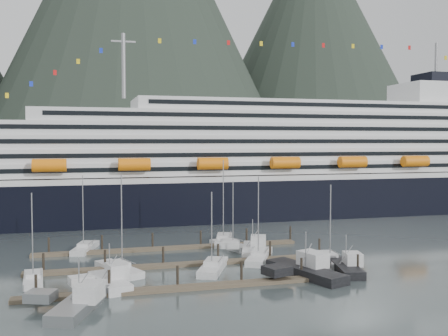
{
  "coord_description": "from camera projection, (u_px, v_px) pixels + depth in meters",
  "views": [
    {
      "loc": [
        -20.13,
        -77.64,
        19.81
      ],
      "look_at": [
        6.85,
        22.0,
        14.4
      ],
      "focal_mm": 42.0,
      "sensor_mm": 36.0,
      "label": 1
    }
  ],
  "objects": [
    {
      "name": "sailboat_a",
      "position": [
        33.0,
        280.0,
        72.97
      ],
      "size": [
        3.18,
        8.92,
        13.09
      ],
      "rotation": [
        0.0,
        0.0,
        1.65
      ],
      "color": "silver",
      "rests_on": "ground"
    },
    {
      "name": "sailboat_g",
      "position": [
        224.0,
        240.0,
        101.46
      ],
      "size": [
        6.3,
        11.95,
        16.66
      ],
      "rotation": [
        0.0,
        0.0,
        1.26
      ],
      "color": "silver",
      "rests_on": "ground"
    },
    {
      "name": "sailboat_c",
      "position": [
        213.0,
        268.0,
        79.75
      ],
      "size": [
        7.13,
        10.98,
        12.69
      ],
      "rotation": [
        0.0,
        0.0,
        1.14
      ],
      "color": "silver",
      "rests_on": "ground"
    },
    {
      "name": "sailboat_e",
      "position": [
        85.0,
        248.0,
        94.18
      ],
      "size": [
        5.3,
        10.29,
        14.1
      ],
      "rotation": [
        0.0,
        0.0,
        1.28
      ],
      "color": "silver",
      "rests_on": "ground"
    },
    {
      "name": "trawler_b",
      "position": [
        109.0,
        281.0,
        70.74
      ],
      "size": [
        8.29,
        10.52,
        6.48
      ],
      "rotation": [
        0.0,
        0.0,
        1.82
      ],
      "color": "silver",
      "rests_on": "ground"
    },
    {
      "name": "dock_near",
      "position": [
        202.0,
        286.0,
        70.24
      ],
      "size": [
        48.18,
        2.28,
        3.2
      ],
      "color": "#4D4031",
      "rests_on": "ground"
    },
    {
      "name": "trawler_c",
      "position": [
        305.0,
        270.0,
        76.35
      ],
      "size": [
        11.15,
        14.54,
        7.21
      ],
      "rotation": [
        0.0,
        0.0,
        1.89
      ],
      "color": "black",
      "rests_on": "ground"
    },
    {
      "name": "dock_mid",
      "position": [
        184.0,
        264.0,
        82.77
      ],
      "size": [
        48.18,
        2.28,
        3.2
      ],
      "color": "#4D4031",
      "rests_on": "ground"
    },
    {
      "name": "dock_far",
      "position": [
        170.0,
        248.0,
        95.3
      ],
      "size": [
        48.18,
        2.28,
        3.2
      ],
      "color": "#4D4031",
      "rests_on": "ground"
    },
    {
      "name": "sailboat_h",
      "position": [
        327.0,
        260.0,
        84.79
      ],
      "size": [
        3.63,
        10.34,
        13.33
      ],
      "rotation": [
        0.0,
        0.0,
        1.5
      ],
      "color": "silver",
      "rests_on": "ground"
    },
    {
      "name": "trawler_d",
      "position": [
        345.0,
        267.0,
        78.89
      ],
      "size": [
        8.23,
        10.84,
        6.15
      ],
      "rotation": [
        0.0,
        0.0,
        1.35
      ],
      "color": "black",
      "rests_on": "ground"
    },
    {
      "name": "sailboat_b",
      "position": [
        119.0,
        270.0,
        78.53
      ],
      "size": [
        6.89,
        11.12,
        15.26
      ],
      "rotation": [
        0.0,
        0.0,
        1.98
      ],
      "color": "silver",
      "rests_on": "ground"
    },
    {
      "name": "sailboat_f",
      "position": [
        230.0,
        246.0,
        96.5
      ],
      "size": [
        5.86,
        9.83,
        12.92
      ],
      "rotation": [
        0.0,
        0.0,
        1.93
      ],
      "color": "silver",
      "rests_on": "ground"
    },
    {
      "name": "trawler_a",
      "position": [
        78.0,
        302.0,
        61.23
      ],
      "size": [
        10.12,
        12.73,
        6.76
      ],
      "rotation": [
        0.0,
        0.0,
        1.21
      ],
      "color": "gray",
      "rests_on": "ground"
    },
    {
      "name": "ground",
      "position": [
        218.0,
        268.0,
        81.13
      ],
      "size": [
        1600.0,
        1600.0,
        0.0
      ],
      "primitive_type": "plane",
      "color": "#465252",
      "rests_on": "ground"
    },
    {
      "name": "mountains",
      "position": [
        141.0,
        26.0,
        653.59
      ],
      "size": [
        870.0,
        440.0,
        420.0
      ],
      "color": "#212C22",
      "rests_on": "ground"
    },
    {
      "name": "trawler_e",
      "position": [
        252.0,
        249.0,
        91.78
      ],
      "size": [
        8.83,
        10.79,
        6.64
      ],
      "rotation": [
        0.0,
        0.0,
        1.23
      ],
      "color": "silver",
      "rests_on": "ground"
    },
    {
      "name": "sailboat_d",
      "position": [
        259.0,
        257.0,
        87.13
      ],
      "size": [
        8.1,
        11.92,
        14.49
      ],
      "rotation": [
        0.0,
        0.0,
        1.08
      ],
      "color": "silver",
      "rests_on": "ground"
    },
    {
      "name": "cruise_ship",
      "position": [
        275.0,
        169.0,
        141.29
      ],
      "size": [
        210.0,
        30.4,
        50.3
      ],
      "color": "black",
      "rests_on": "ground"
    }
  ]
}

